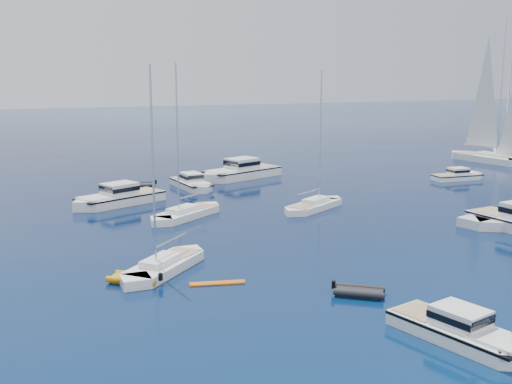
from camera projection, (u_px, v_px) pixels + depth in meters
The scene contains 15 objects.
ground at pixel (499, 310), 33.78m from camera, with size 400.00×400.00×0.00m, color navy.
motor_cruiser_near at pixel (462, 342), 29.79m from camera, with size 2.49×8.15×2.14m, color silver, non-canonical shape.
motor_cruiser_centre at pixel (118, 205), 60.36m from camera, with size 3.11×10.18×2.67m, color white, non-canonical shape.
motor_cruiser_far_r at pixel (459, 180), 74.10m from camera, with size 2.15×7.04×1.85m, color white, non-canonical shape.
motor_cruiser_distant at pixel (240, 178), 75.19m from camera, with size 3.57×11.65×3.06m, color white, non-canonical shape.
motor_cruiser_horizon at pixel (192, 188), 68.77m from camera, with size 2.52×8.23×2.16m, color white, non-canonical shape.
sailboat_fore at pixel (164, 271), 40.44m from camera, with size 2.40×9.21×13.54m, color white, non-canonical shape.
sailboat_mid_l at pixel (186, 217), 55.15m from camera, with size 2.45×9.41×13.83m, color white, non-canonical shape.
sailboat_centre at pixel (314, 209), 58.46m from camera, with size 2.33×8.96×13.18m, color white, non-canonical shape.
sailboat_sails_r at pixel (488, 162), 88.67m from camera, with size 3.55×13.64×20.06m, color white, non-canonical shape.
sailboat_sails_far at pixel (504, 156), 94.21m from camera, with size 2.90×11.15×16.40m, color white, non-canonical shape.
tender_yellow at pixel (135, 283), 38.18m from camera, with size 1.86×3.34×0.95m, color #C9860B, non-canonical shape.
tender_grey_near at pixel (359, 295), 36.00m from camera, with size 1.70×2.98×0.95m, color black, non-canonical shape.
tender_grey_far at pixel (136, 187), 69.28m from camera, with size 2.30×4.31×0.95m, color black, non-canonical shape.
kayak_orange at pixel (217, 284), 37.91m from camera, with size 0.56×3.33×0.30m, color orange, non-canonical shape.
Camera 1 is at (-23.73, -25.09, 12.70)m, focal length 44.03 mm.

